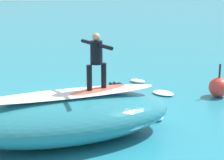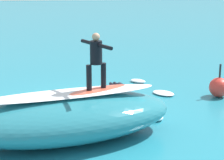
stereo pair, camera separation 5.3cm
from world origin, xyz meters
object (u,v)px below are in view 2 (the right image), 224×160
(surfer_paddling, at_px, (122,88))
(buoy_marker, at_px, (219,87))
(surfboard_riding, at_px, (96,90))
(surfer_riding, at_px, (96,57))
(surfboard_paddling, at_px, (123,93))

(surfer_paddling, distance_m, buoy_marker, 3.74)
(surfer_paddling, bearing_deg, surfboard_riding, -33.14)
(surfer_riding, bearing_deg, surfboard_riding, -118.08)
(surfboard_paddling, height_order, buoy_marker, buoy_marker)
(surfer_riding, distance_m, surfboard_paddling, 4.75)
(surfboard_paddling, bearing_deg, surfboard_riding, -34.17)
(surfer_paddling, relative_size, buoy_marker, 1.37)
(surfer_riding, relative_size, surfer_paddling, 0.91)
(surfboard_paddling, relative_size, buoy_marker, 1.53)
(surfboard_riding, bearing_deg, buoy_marker, -175.04)
(surfer_riding, distance_m, surfer_paddling, 4.76)
(buoy_marker, bearing_deg, surfer_paddling, -13.29)
(surfboard_riding, distance_m, surfboard_paddling, 4.36)
(surfer_riding, xyz_separation_m, surfboard_paddling, (-1.32, -3.93, -2.31))
(surfer_paddling, height_order, buoy_marker, buoy_marker)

